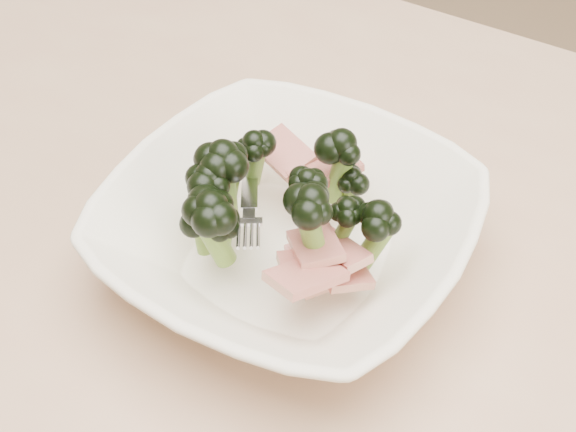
# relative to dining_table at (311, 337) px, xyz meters

# --- Properties ---
(dining_table) EXTENTS (1.20, 0.80, 0.75)m
(dining_table) POSITION_rel_dining_table_xyz_m (0.00, 0.00, 0.00)
(dining_table) COLOR tan
(dining_table) RESTS_ON ground
(broccoli_dish) EXTENTS (0.27, 0.27, 0.12)m
(broccoli_dish) POSITION_rel_dining_table_xyz_m (-0.02, -0.01, 0.14)
(broccoli_dish) COLOR #F3E8CD
(broccoli_dish) RESTS_ON dining_table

